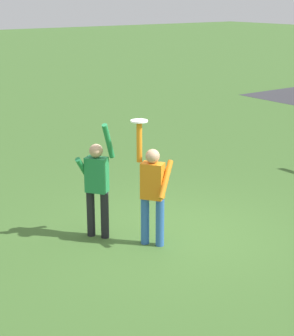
% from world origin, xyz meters
% --- Properties ---
extents(ground_plane, '(120.00, 120.00, 0.00)m').
position_xyz_m(ground_plane, '(0.00, 0.00, 0.00)').
color(ground_plane, '#426B2D').
extents(person_catcher, '(0.57, 0.54, 2.08)m').
position_xyz_m(person_catcher, '(0.17, -0.50, 0.98)').
color(person_catcher, '#3366B7').
rests_on(person_catcher, ground_plane).
extents(person_defender, '(0.65, 0.63, 2.04)m').
position_xyz_m(person_defender, '(-0.64, -1.07, 0.98)').
color(person_defender, black).
rests_on(person_defender, ground_plane).
extents(frisbee_disc, '(0.28, 0.28, 0.02)m').
position_xyz_m(frisbee_disc, '(-0.01, -0.63, 2.09)').
color(frisbee_disc, white).
rests_on(frisbee_disc, person_catcher).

